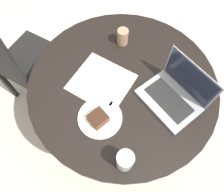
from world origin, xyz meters
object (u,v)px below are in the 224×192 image
at_px(chair, 21,63).
at_px(plate, 100,118).
at_px(laptop, 174,95).
at_px(coffee_glass, 122,37).

distance_m(chair, plate, 0.82).
bearing_deg(laptop, coffee_glass, -3.37).
height_order(plate, laptop, laptop).
bearing_deg(laptop, plate, 68.96).
relative_size(chair, laptop, 2.62).
xyz_separation_m(plate, laptop, (-0.37, -0.12, 0.03)).
distance_m(plate, coffee_glass, 0.50).
height_order(chair, coffee_glass, chair).
relative_size(chair, coffee_glass, 9.91).
bearing_deg(coffee_glass, chair, -1.85).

